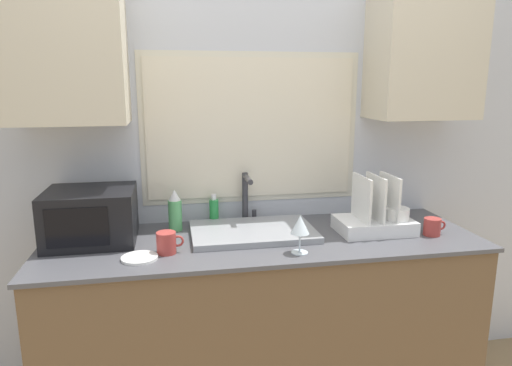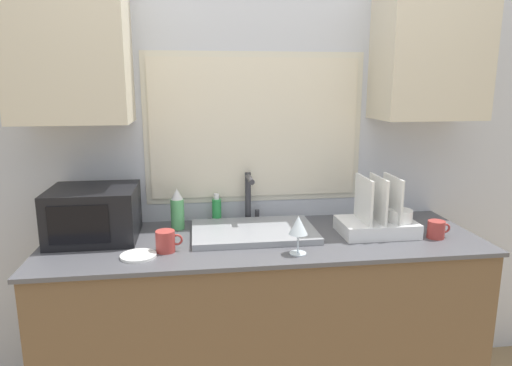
{
  "view_description": "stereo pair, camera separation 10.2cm",
  "coord_description": "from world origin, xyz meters",
  "px_view_note": "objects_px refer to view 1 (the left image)",
  "views": [
    {
      "loc": [
        -0.43,
        -1.73,
        1.67
      ],
      "look_at": [
        -0.04,
        0.3,
        1.22
      ],
      "focal_mm": 32.0,
      "sensor_mm": 36.0,
      "label": 1
    },
    {
      "loc": [
        -0.32,
        -1.74,
        1.67
      ],
      "look_at": [
        -0.04,
        0.3,
        1.22
      ],
      "focal_mm": 32.0,
      "sensor_mm": 36.0,
      "label": 2
    }
  ],
  "objects_px": {
    "faucet": "(247,193)",
    "spray_bottle": "(175,211)",
    "microwave": "(91,216)",
    "dish_rack": "(376,219)",
    "mug_near_sink": "(167,243)",
    "wine_glass": "(300,226)",
    "soap_bottle": "(214,211)"
  },
  "relations": [
    {
      "from": "faucet",
      "to": "microwave",
      "type": "height_order",
      "value": "faucet"
    },
    {
      "from": "spray_bottle",
      "to": "mug_near_sink",
      "type": "relative_size",
      "value": 1.76
    },
    {
      "from": "microwave",
      "to": "soap_bottle",
      "type": "xyz_separation_m",
      "value": [
        0.59,
        0.17,
        -0.05
      ]
    },
    {
      "from": "dish_rack",
      "to": "wine_glass",
      "type": "relative_size",
      "value": 2.13
    },
    {
      "from": "mug_near_sink",
      "to": "soap_bottle",
      "type": "bearing_deg",
      "value": 58.27
    },
    {
      "from": "dish_rack",
      "to": "faucet",
      "type": "bearing_deg",
      "value": 155.27
    },
    {
      "from": "spray_bottle",
      "to": "dish_rack",
      "type": "bearing_deg",
      "value": -12.48
    },
    {
      "from": "faucet",
      "to": "dish_rack",
      "type": "distance_m",
      "value": 0.68
    },
    {
      "from": "dish_rack",
      "to": "spray_bottle",
      "type": "relative_size",
      "value": 1.75
    },
    {
      "from": "faucet",
      "to": "mug_near_sink",
      "type": "xyz_separation_m",
      "value": [
        -0.42,
        -0.39,
        -0.11
      ]
    },
    {
      "from": "faucet",
      "to": "spray_bottle",
      "type": "relative_size",
      "value": 1.27
    },
    {
      "from": "soap_bottle",
      "to": "faucet",
      "type": "bearing_deg",
      "value": -3.82
    },
    {
      "from": "faucet",
      "to": "mug_near_sink",
      "type": "distance_m",
      "value": 0.58
    },
    {
      "from": "microwave",
      "to": "dish_rack",
      "type": "bearing_deg",
      "value": -4.99
    },
    {
      "from": "microwave",
      "to": "dish_rack",
      "type": "height_order",
      "value": "dish_rack"
    },
    {
      "from": "microwave",
      "to": "spray_bottle",
      "type": "relative_size",
      "value": 1.91
    },
    {
      "from": "soap_bottle",
      "to": "wine_glass",
      "type": "distance_m",
      "value": 0.6
    },
    {
      "from": "microwave",
      "to": "spray_bottle",
      "type": "height_order",
      "value": "microwave"
    },
    {
      "from": "microwave",
      "to": "mug_near_sink",
      "type": "distance_m",
      "value": 0.42
    },
    {
      "from": "faucet",
      "to": "microwave",
      "type": "distance_m",
      "value": 0.78
    },
    {
      "from": "faucet",
      "to": "dish_rack",
      "type": "relative_size",
      "value": 0.73
    },
    {
      "from": "microwave",
      "to": "mug_near_sink",
      "type": "xyz_separation_m",
      "value": [
        0.35,
        -0.23,
        -0.08
      ]
    },
    {
      "from": "mug_near_sink",
      "to": "dish_rack",
      "type": "bearing_deg",
      "value": 5.8
    },
    {
      "from": "wine_glass",
      "to": "soap_bottle",
      "type": "bearing_deg",
      "value": 123.19
    },
    {
      "from": "faucet",
      "to": "mug_near_sink",
      "type": "height_order",
      "value": "faucet"
    },
    {
      "from": "dish_rack",
      "to": "soap_bottle",
      "type": "bearing_deg",
      "value": 159.53
    },
    {
      "from": "faucet",
      "to": "spray_bottle",
      "type": "distance_m",
      "value": 0.39
    },
    {
      "from": "microwave",
      "to": "spray_bottle",
      "type": "distance_m",
      "value": 0.4
    },
    {
      "from": "faucet",
      "to": "soap_bottle",
      "type": "relative_size",
      "value": 1.67
    },
    {
      "from": "faucet",
      "to": "wine_glass",
      "type": "bearing_deg",
      "value": -72.52
    },
    {
      "from": "microwave",
      "to": "spray_bottle",
      "type": "bearing_deg",
      "value": 14.24
    },
    {
      "from": "spray_bottle",
      "to": "soap_bottle",
      "type": "height_order",
      "value": "spray_bottle"
    }
  ]
}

